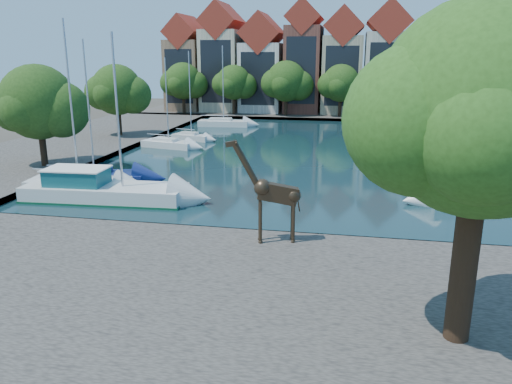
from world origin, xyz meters
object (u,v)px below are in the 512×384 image
motorsailer (100,188)px  plane_tree (486,118)px  sailboat_left_a (79,182)px  giraffe_statue (272,193)px  sailboat_right_a (475,192)px

motorsailer → plane_tree: bearing=-34.7°
plane_tree → sailboat_left_a: sailboat_left_a is taller
plane_tree → giraffe_statue: bearing=134.9°
giraffe_statue → motorsailer: 14.21m
plane_tree → motorsailer: size_ratio=0.98×
plane_tree → motorsailer: (-19.93, 13.82, -6.78)m
motorsailer → sailboat_left_a: (-2.69, 2.02, -0.20)m
giraffe_statue → sailboat_left_a: sailboat_left_a is taller
motorsailer → sailboat_right_a: (24.31, 4.52, -0.20)m
giraffe_statue → sailboat_left_a: (-15.21, 8.41, -2.29)m
giraffe_statue → motorsailer: (-12.53, 6.38, -2.09)m
giraffe_statue → sailboat_left_a: size_ratio=0.44×
plane_tree → sailboat_left_a: bearing=145.0°
giraffe_statue → sailboat_right_a: 16.21m
plane_tree → giraffe_statue: 11.49m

